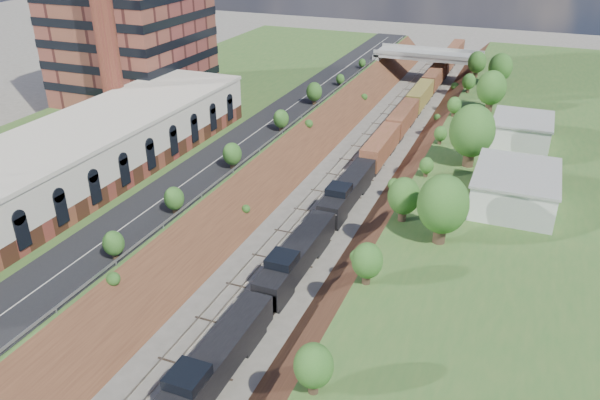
{
  "coord_description": "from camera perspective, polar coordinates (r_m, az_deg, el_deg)",
  "views": [
    {
      "loc": [
        23.44,
        -14.42,
        36.15
      ],
      "look_at": [
        0.58,
        41.87,
        6.0
      ],
      "focal_mm": 35.0,
      "sensor_mm": 36.0,
      "label": 1
    }
  ],
  "objects": [
    {
      "name": "commercial_building",
      "position": [
        78.47,
        -20.9,
        3.97
      ],
      "size": [
        14.3,
        62.3,
        7.0
      ],
      "color": "brown",
      "rests_on": "platform_left"
    },
    {
      "name": "freight_train",
      "position": [
        107.26,
        9.86,
        7.71
      ],
      "size": [
        2.85,
        145.98,
        4.55
      ],
      "color": "black",
      "rests_on": "ground"
    },
    {
      "name": "rail_right_track",
      "position": [
        85.28,
        5.85,
        1.23
      ],
      "size": [
        1.58,
        180.0,
        0.18
      ],
      "primitive_type": "cube",
      "color": "gray",
      "rests_on": "ground"
    },
    {
      "name": "rail_left_track",
      "position": [
        86.7,
        2.57,
        1.79
      ],
      "size": [
        1.58,
        180.0,
        0.18
      ],
      "primitive_type": "cube",
      "color": "gray",
      "rests_on": "ground"
    },
    {
      "name": "tree_right_large",
      "position": [
        60.99,
        13.77,
        -0.45
      ],
      "size": [
        5.25,
        5.25,
        7.61
      ],
      "color": "#473323",
      "rests_on": "platform_right"
    },
    {
      "name": "platform_right",
      "position": [
        82.23,
        26.63,
        -0.76
      ],
      "size": [
        44.0,
        180.0,
        5.0
      ],
      "primitive_type": "cube",
      "color": "#366027",
      "rests_on": "ground"
    },
    {
      "name": "white_building_far",
      "position": [
        93.17,
        20.79,
        6.29
      ],
      "size": [
        8.0,
        10.0,
        3.6
      ],
      "primitive_type": "cube",
      "color": "silver",
      "rests_on": "platform_right"
    },
    {
      "name": "guardrail",
      "position": [
        87.52,
        -2.86,
        5.89
      ],
      "size": [
        0.1,
        171.0,
        0.7
      ],
      "color": "#99999E",
      "rests_on": "platform_left"
    },
    {
      "name": "overpass",
      "position": [
        141.9,
        12.37,
        13.09
      ],
      "size": [
        24.5,
        8.3,
        7.4
      ],
      "color": "gray",
      "rests_on": "ground"
    },
    {
      "name": "embankment_right",
      "position": [
        83.67,
        11.36,
        0.24
      ],
      "size": [
        10.0,
        180.0,
        10.0
      ],
      "primitive_type": "cube",
      "rotation": [
        0.0,
        0.79,
        0.0
      ],
      "color": "brown",
      "rests_on": "ground"
    },
    {
      "name": "embankment_left",
      "position": [
        89.62,
        -2.5,
        2.58
      ],
      "size": [
        10.0,
        180.0,
        10.0
      ],
      "primitive_type": "cube",
      "rotation": [
        0.0,
        0.79,
        0.0
      ],
      "color": "brown",
      "rests_on": "ground"
    },
    {
      "name": "road",
      "position": [
        89.57,
        -5.2,
        5.96
      ],
      "size": [
        8.0,
        180.0,
        0.1
      ],
      "primitive_type": "cube",
      "color": "black",
      "rests_on": "platform_left"
    },
    {
      "name": "white_building_near",
      "position": [
        72.54,
        20.21,
        0.98
      ],
      "size": [
        9.0,
        12.0,
        4.0
      ],
      "primitive_type": "cube",
      "color": "silver",
      "rests_on": "platform_right"
    },
    {
      "name": "tree_left_crest",
      "position": [
        57.22,
        -20.25,
        -6.02
      ],
      "size": [
        2.45,
        2.45,
        3.55
      ],
      "color": "#473323",
      "rests_on": "platform_left"
    },
    {
      "name": "platform_left",
      "position": [
        99.28,
        -14.23,
        5.75
      ],
      "size": [
        44.0,
        180.0,
        5.0
      ],
      "primitive_type": "cube",
      "color": "#366027",
      "rests_on": "ground"
    }
  ]
}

